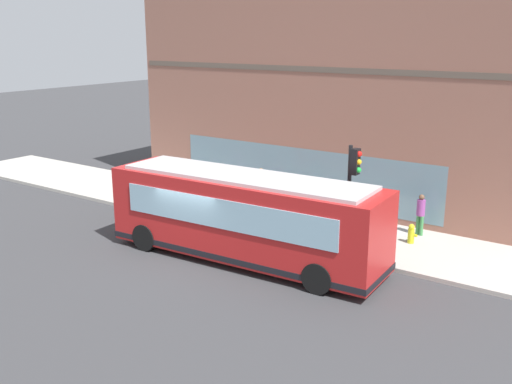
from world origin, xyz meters
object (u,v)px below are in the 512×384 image
Objects in this scene: traffic_light_near_corner at (353,179)px; pedestrian_near_hydrant at (421,212)px; pedestrian_near_building_entrance at (261,184)px; fire_hydrant at (411,234)px; pedestrian_by_light_pole at (196,177)px; city_bus_nearside at (244,217)px.

traffic_light_near_corner reaches higher than pedestrian_near_hydrant.
fire_hydrant is at bearing -98.09° from pedestrian_near_building_entrance.
pedestrian_by_light_pole is 10.56m from pedestrian_near_hydrant.
pedestrian_by_light_pole is at bearing 52.82° from city_bus_nearside.
pedestrian_by_light_pole is at bearing 89.15° from fire_hydrant.
pedestrian_near_hydrant is at bearing 3.73° from fire_hydrant.
pedestrian_near_building_entrance is at bearing 90.07° from pedestrian_near_hydrant.
pedestrian_near_building_entrance is (3.33, 6.09, -1.74)m from traffic_light_near_corner.
pedestrian_by_light_pole is (2.42, 9.18, -1.67)m from traffic_light_near_corner.
fire_hydrant is (2.26, -1.41, -2.35)m from traffic_light_near_corner.
pedestrian_by_light_pole is (-0.91, 3.09, 0.08)m from pedestrian_near_building_entrance.
pedestrian_near_building_entrance is at bearing -73.62° from pedestrian_by_light_pole.
pedestrian_near_building_entrance reaches higher than pedestrian_near_hydrant.
city_bus_nearside is at bearing -150.83° from pedestrian_near_building_entrance.
fire_hydrant is 0.46× the size of pedestrian_near_hydrant.
city_bus_nearside is at bearing 128.24° from traffic_light_near_corner.
pedestrian_by_light_pole is at bearing 106.38° from pedestrian_near_building_entrance.
pedestrian_near_building_entrance is 3.22m from pedestrian_by_light_pole.
pedestrian_near_hydrant is at bearing -37.13° from city_bus_nearside.
city_bus_nearside is 6.48m from pedestrian_near_building_entrance.
fire_hydrant is at bearing -90.85° from pedestrian_by_light_pole.
city_bus_nearside is 13.72× the size of fire_hydrant.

